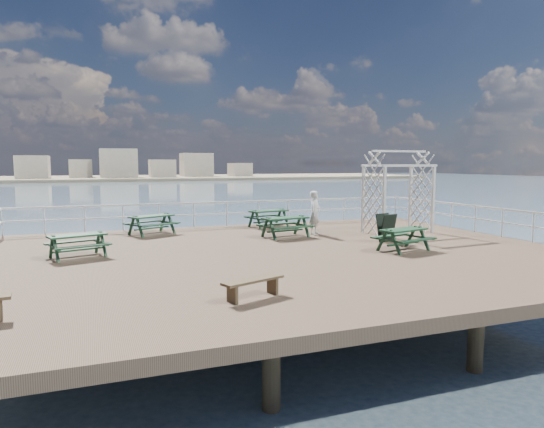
{
  "coord_description": "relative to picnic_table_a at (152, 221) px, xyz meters",
  "views": [
    {
      "loc": [
        -5.63,
        -13.9,
        2.77
      ],
      "look_at": [
        -0.05,
        1.0,
        1.1
      ],
      "focal_mm": 32.0,
      "sensor_mm": 36.0,
      "label": 1
    }
  ],
  "objects": [
    {
      "name": "picnic_table_b",
      "position": [
        5.04,
        0.43,
        -0.0
      ],
      "size": [
        2.0,
        1.75,
        0.84
      ],
      "rotation": [
        0.0,
        0.0,
        0.24
      ],
      "color": "black",
      "rests_on": "ground"
    },
    {
      "name": "picnic_table_a",
      "position": [
        0.0,
        0.0,
        0.0
      ],
      "size": [
        2.17,
        2.03,
        0.84
      ],
      "rotation": [
        0.0,
        0.0,
        0.47
      ],
      "color": "black",
      "rests_on": "ground"
    },
    {
      "name": "picnic_table_c",
      "position": [
        4.62,
        -2.53,
        0.01
      ],
      "size": [
        1.96,
        1.68,
        0.85
      ],
      "rotation": [
        0.0,
        0.0,
        0.17
      ],
      "color": "black",
      "rests_on": "ground"
    },
    {
      "name": "picnic_table_d",
      "position": [
        -2.61,
        -4.05,
        -0.04
      ],
      "size": [
        1.92,
        1.71,
        0.78
      ],
      "rotation": [
        0.0,
        0.0,
        0.31
      ],
      "color": "black",
      "rests_on": "ground"
    },
    {
      "name": "railing",
      "position": [
        3.37,
        -2.8,
        0.33
      ],
      "size": [
        17.77,
        13.76,
        1.1
      ],
      "color": "silver",
      "rests_on": "ground"
    },
    {
      "name": "sandwich_board",
      "position": [
        7.55,
        -4.79,
        -0.05
      ],
      "size": [
        0.69,
        0.57,
        1.01
      ],
      "rotation": [
        0.0,
        0.0,
        0.2
      ],
      "color": "black",
      "rests_on": "ground"
    },
    {
      "name": "ground",
      "position": [
        3.44,
        -5.37,
        -0.69
      ],
      "size": [
        18.0,
        14.0,
        0.3
      ],
      "primitive_type": "cube",
      "color": "brown",
      "rests_on": "ground"
    },
    {
      "name": "sea_backdrop",
      "position": [
        15.98,
        128.7,
        -1.04
      ],
      "size": [
        300.0,
        300.0,
        9.2
      ],
      "color": "#42576F",
      "rests_on": "ground"
    },
    {
      "name": "flat_bench_far",
      "position": [
        0.87,
        -9.99,
        -0.23
      ],
      "size": [
        1.44,
        0.81,
        0.41
      ],
      "rotation": [
        0.0,
        0.0,
        0.36
      ],
      "color": "brown",
      "rests_on": "ground"
    },
    {
      "name": "trellis_arbor",
      "position": [
        9.26,
        -3.02,
        0.92
      ],
      "size": [
        2.75,
        1.62,
        3.28
      ],
      "rotation": [
        0.0,
        0.0,
        0.08
      ],
      "color": "silver",
      "rests_on": "ground"
    },
    {
      "name": "person",
      "position": [
        5.98,
        -2.25,
        0.31
      ],
      "size": [
        0.74,
        0.71,
        1.7
      ],
      "primitive_type": "imported",
      "rotation": [
        0.0,
        0.0,
        0.69
      ],
      "color": "silver",
      "rests_on": "ground"
    },
    {
      "name": "picnic_table_e",
      "position": [
        7.07,
        -6.48,
        -0.03
      ],
      "size": [
        1.91,
        1.68,
        0.8
      ],
      "rotation": [
        0.0,
        0.0,
        0.25
      ],
      "color": "black",
      "rests_on": "ground"
    }
  ]
}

